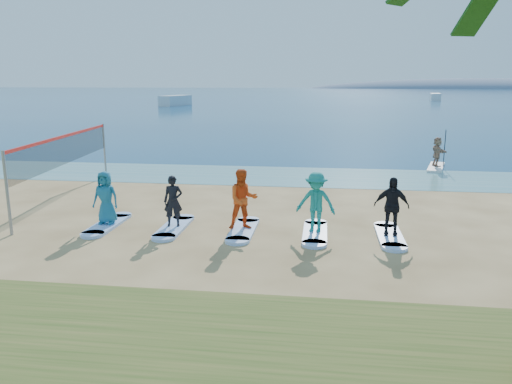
# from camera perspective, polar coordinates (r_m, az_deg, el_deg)

# --- Properties ---
(ground) EXTENTS (600.00, 600.00, 0.00)m
(ground) POSITION_cam_1_polar(r_m,az_deg,el_deg) (13.87, -5.61, -6.10)
(ground) COLOR tan
(ground) RESTS_ON ground
(shallow_water) EXTENTS (600.00, 600.00, 0.00)m
(shallow_water) POSITION_cam_1_polar(r_m,az_deg,el_deg) (23.89, 0.17, 1.93)
(shallow_water) COLOR teal
(shallow_water) RESTS_ON ground
(ocean) EXTENTS (600.00, 600.00, 0.00)m
(ocean) POSITION_cam_1_polar(r_m,az_deg,el_deg) (172.86, 6.86, 11.05)
(ocean) COLOR navy
(ocean) RESTS_ON ground
(island_ridge) EXTENTS (220.00, 56.00, 18.00)m
(island_ridge) POSITION_cam_1_polar(r_m,az_deg,el_deg) (326.02, 24.59, 10.71)
(island_ridge) COLOR slate
(island_ridge) RESTS_ON ground
(volleyball_net) EXTENTS (1.16, 9.03, 2.50)m
(volleyball_net) POSITION_cam_1_polar(r_m,az_deg,el_deg) (20.03, -20.91, 4.52)
(volleyball_net) COLOR gray
(volleyball_net) RESTS_ON ground
(paddleboard) EXTENTS (1.47, 3.08, 0.12)m
(paddleboard) POSITION_cam_1_polar(r_m,az_deg,el_deg) (27.46, 19.88, 2.68)
(paddleboard) COLOR silver
(paddleboard) RESTS_ON ground
(paddleboarder) EXTENTS (0.73, 1.45, 1.50)m
(paddleboarder) POSITION_cam_1_polar(r_m,az_deg,el_deg) (27.34, 20.00, 4.35)
(paddleboarder) COLOR tan
(paddleboarder) RESTS_ON paddleboard
(boat_offshore_a) EXTENTS (4.30, 8.13, 1.83)m
(boat_offshore_a) POSITION_cam_1_polar(r_m,az_deg,el_deg) (93.09, -9.17, 9.71)
(boat_offshore_a) COLOR silver
(boat_offshore_a) RESTS_ON ground
(boat_offshore_b) EXTENTS (2.85, 7.05, 1.62)m
(boat_offshore_b) POSITION_cam_1_polar(r_m,az_deg,el_deg) (123.33, 19.77, 9.82)
(boat_offshore_b) COLOR silver
(boat_offshore_b) RESTS_ON ground
(surfboard_0) EXTENTS (0.70, 2.20, 0.09)m
(surfboard_0) POSITION_cam_1_polar(r_m,az_deg,el_deg) (16.28, -16.61, -3.58)
(surfboard_0) COLOR #A4C7FF
(surfboard_0) RESTS_ON ground
(student_0) EXTENTS (0.82, 0.54, 1.64)m
(student_0) POSITION_cam_1_polar(r_m,az_deg,el_deg) (16.07, -16.80, -0.61)
(student_0) COLOR #1C6988
(student_0) RESTS_ON surfboard_0
(surfboard_1) EXTENTS (0.70, 2.20, 0.09)m
(surfboard_1) POSITION_cam_1_polar(r_m,az_deg,el_deg) (15.53, -9.34, -3.98)
(surfboard_1) COLOR #A4C7FF
(surfboard_1) RESTS_ON ground
(student_1) EXTENTS (0.63, 0.47, 1.56)m
(student_1) POSITION_cam_1_polar(r_m,az_deg,el_deg) (15.32, -9.45, -1.03)
(student_1) COLOR black
(student_1) RESTS_ON surfboard_1
(surfboard_2) EXTENTS (0.70, 2.20, 0.09)m
(surfboard_2) POSITION_cam_1_polar(r_m,az_deg,el_deg) (15.05, -1.47, -4.35)
(surfboard_2) COLOR #A4C7FF
(surfboard_2) RESTS_ON ground
(student_2) EXTENTS (1.05, 0.93, 1.81)m
(student_2) POSITION_cam_1_polar(r_m,az_deg,el_deg) (14.80, -1.49, -0.84)
(student_2) COLOR #E14D17
(student_2) RESTS_ON surfboard_2
(surfboard_3) EXTENTS (0.70, 2.20, 0.09)m
(surfboard_3) POSITION_cam_1_polar(r_m,az_deg,el_deg) (14.87, 6.76, -4.65)
(surfboard_3) COLOR #A4C7FF
(surfboard_3) RESTS_ON ground
(student_3) EXTENTS (1.24, 0.85, 1.77)m
(student_3) POSITION_cam_1_polar(r_m,az_deg,el_deg) (14.62, 6.86, -1.16)
(student_3) COLOR #1B857C
(student_3) RESTS_ON surfboard_3
(surfboard_4) EXTENTS (0.70, 2.20, 0.09)m
(surfboard_4) POSITION_cam_1_polar(r_m,az_deg,el_deg) (15.00, 15.02, -4.85)
(surfboard_4) COLOR #A4C7FF
(surfboard_4) RESTS_ON ground
(student_4) EXTENTS (1.02, 0.50, 1.69)m
(student_4) POSITION_cam_1_polar(r_m,az_deg,el_deg) (14.77, 15.22, -1.56)
(student_4) COLOR black
(student_4) RESTS_ON surfboard_4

